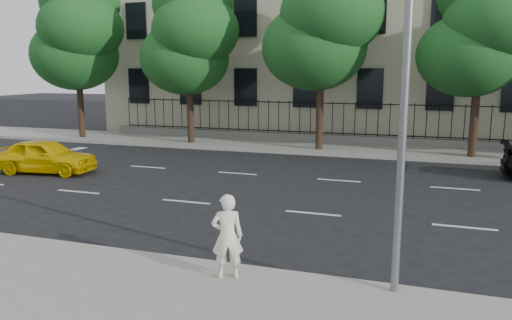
{
  "coord_description": "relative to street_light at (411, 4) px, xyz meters",
  "views": [
    {
      "loc": [
        2.81,
        -10.99,
        4.04
      ],
      "look_at": [
        -1.88,
        3.0,
        1.35
      ],
      "focal_mm": 35.0,
      "sensor_mm": 36.0,
      "label": 1
    }
  ],
  "objects": [
    {
      "name": "iron_fence",
      "position": [
        -2.5,
        17.47,
        -4.5
      ],
      "size": [
        30.0,
        0.5,
        2.2
      ],
      "color": "slate",
      "rests_on": "far_sidewalk"
    },
    {
      "name": "tree_b",
      "position": [
        -11.46,
        15.13,
        0.69
      ],
      "size": [
        5.53,
        5.12,
        8.97
      ],
      "color": "#382619",
      "rests_on": "far_sidewalk"
    },
    {
      "name": "woman_near",
      "position": [
        -3.03,
        -0.95,
        -4.18
      ],
      "size": [
        0.7,
        0.6,
        1.63
      ],
      "primitive_type": "imported",
      "rotation": [
        0.0,
        0.0,
        3.57
      ],
      "color": "white",
      "rests_on": "near_sidewalk"
    },
    {
      "name": "street_light",
      "position": [
        0.0,
        0.0,
        0.0
      ],
      "size": [
        0.25,
        3.32,
        8.05
      ],
      "color": "slate",
      "rests_on": "near_sidewalk"
    },
    {
      "name": "tree_d",
      "position": [
        2.54,
        15.13,
        0.69
      ],
      "size": [
        5.34,
        4.94,
        8.84
      ],
      "color": "#382619",
      "rests_on": "far_sidewalk"
    },
    {
      "name": "ground",
      "position": [
        -2.5,
        1.77,
        -5.15
      ],
      "size": [
        120.0,
        120.0,
        0.0
      ],
      "primitive_type": "plane",
      "color": "black",
      "rests_on": "ground"
    },
    {
      "name": "far_sidewalk",
      "position": [
        -2.5,
        15.77,
        -5.07
      ],
      "size": [
        60.0,
        4.0,
        0.15
      ],
      "primitive_type": "cube",
      "color": "gray",
      "rests_on": "ground"
    },
    {
      "name": "lane_markings",
      "position": [
        -2.5,
        6.52,
        -5.14
      ],
      "size": [
        49.6,
        4.62,
        0.01
      ],
      "primitive_type": null,
      "color": "silver",
      "rests_on": "ground"
    },
    {
      "name": "near_sidewalk",
      "position": [
        -2.5,
        -2.23,
        -5.07
      ],
      "size": [
        60.0,
        4.0,
        0.15
      ],
      "primitive_type": "cube",
      "color": "gray",
      "rests_on": "ground"
    },
    {
      "name": "tree_c",
      "position": [
        -4.46,
        15.13,
        1.26
      ],
      "size": [
        5.89,
        5.5,
        9.8
      ],
      "color": "#382619",
      "rests_on": "far_sidewalk"
    },
    {
      "name": "tree_a",
      "position": [
        -18.46,
        15.13,
        0.98
      ],
      "size": [
        5.71,
        5.31,
        9.39
      ],
      "color": "#382619",
      "rests_on": "far_sidewalk"
    },
    {
      "name": "yellow_taxi",
      "position": [
        -13.74,
        6.48,
        -4.47
      ],
      "size": [
        4.14,
        2.1,
        1.35
      ],
      "primitive_type": "imported",
      "rotation": [
        0.0,
        0.0,
        1.7
      ],
      "color": "#EBC304",
      "rests_on": "ground"
    }
  ]
}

